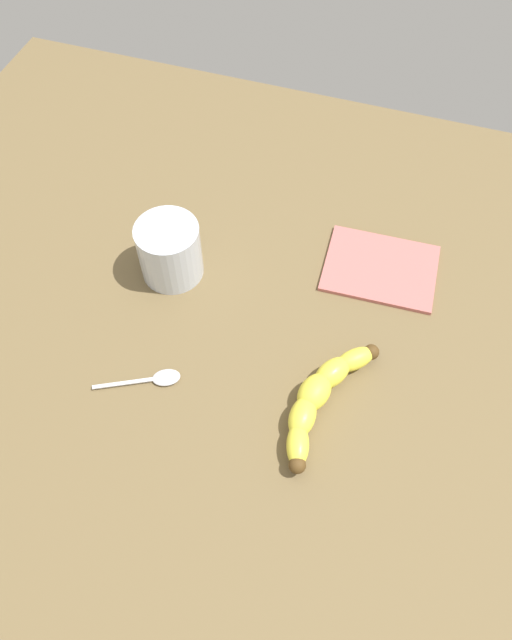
# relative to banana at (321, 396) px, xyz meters

# --- Properties ---
(wooden_tabletop) EXTENTS (1.20, 1.20, 0.03)m
(wooden_tabletop) POSITION_rel_banana_xyz_m (0.14, 0.00, -0.03)
(wooden_tabletop) COLOR brown
(wooden_tabletop) RESTS_ON ground
(banana) EXTENTS (0.09, 0.20, 0.04)m
(banana) POSITION_rel_banana_xyz_m (0.00, 0.00, 0.00)
(banana) COLOR yellow
(banana) RESTS_ON wooden_tabletop
(smoothie_glass) EXTENTS (0.09, 0.09, 0.09)m
(smoothie_glass) POSITION_rel_banana_xyz_m (0.25, -0.14, 0.03)
(smoothie_glass) COLOR silver
(smoothie_glass) RESTS_ON wooden_tabletop
(teaspoon) EXTENTS (0.11, 0.06, 0.01)m
(teaspoon) POSITION_rel_banana_xyz_m (0.20, 0.03, -0.01)
(teaspoon) COLOR silver
(teaspoon) RESTS_ON wooden_tabletop
(folded_napkin) EXTENTS (0.16, 0.13, 0.01)m
(folded_napkin) POSITION_rel_banana_xyz_m (-0.03, -0.23, -0.02)
(folded_napkin) COLOR #BC6660
(folded_napkin) RESTS_ON wooden_tabletop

